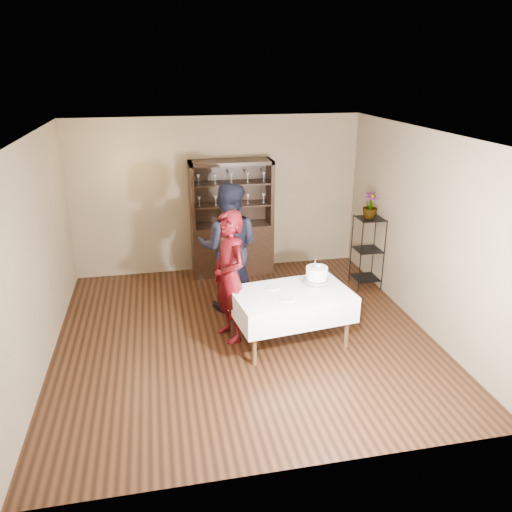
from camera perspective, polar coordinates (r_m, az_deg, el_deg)
The scene contains 14 objects.
floor at distance 6.95m, azimuth -1.40°, elevation -8.97°, with size 5.00×5.00×0.00m, color black.
ceiling at distance 6.08m, azimuth -1.62°, elevation 13.68°, with size 5.00×5.00×0.00m, color white.
back_wall at distance 8.76m, azimuth -4.40°, elevation 6.90°, with size 5.00×0.02×2.70m, color brown.
wall_left at distance 6.47m, azimuth -23.86°, elevation -0.02°, with size 0.02×5.00×2.70m, color brown.
wall_right at distance 7.23m, azimuth 18.43°, elevation 2.81°, with size 0.02×5.00×2.70m, color brown.
china_hutch at distance 8.74m, azimuth -2.76°, elevation 2.22°, with size 1.40×0.48×2.00m.
plant_etagere at distance 8.36m, azimuth 12.63°, elevation 0.73°, with size 0.42×0.42×1.20m.
cake_table at distance 6.52m, azimuth 4.10°, elevation -5.50°, with size 1.60×1.11×0.74m.
woman at distance 6.51m, azimuth -3.04°, elevation -2.40°, with size 0.65×0.43×1.78m, color #340405.
man at distance 7.33m, azimuth -3.15°, elevation 0.98°, with size 0.94×0.73×1.93m, color black.
cake at distance 6.55m, azimuth 6.96°, elevation -2.12°, with size 0.32×0.32×0.44m.
plate_near at distance 6.24m, azimuth 3.62°, elevation -4.89°, with size 0.19×0.19×0.01m, color white.
plate_far at distance 6.55m, azimuth 1.98°, elevation -3.57°, with size 0.20×0.20×0.01m, color white.
potted_plant at distance 8.13m, azimuth 12.92°, elevation 5.65°, with size 0.23×0.23×0.42m, color #3B602D.
Camera 1 is at (-1.04, -5.94, 3.47)m, focal length 35.00 mm.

